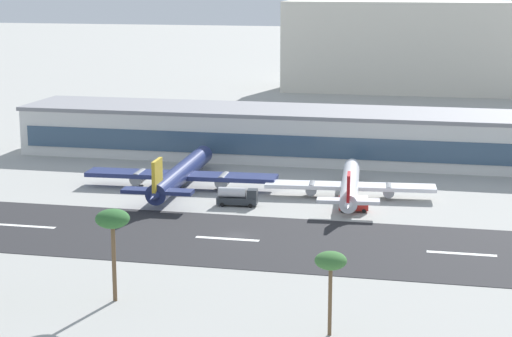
# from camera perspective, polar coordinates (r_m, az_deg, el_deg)

# --- Properties ---
(ground_plane) EXTENTS (1400.00, 1400.00, 0.00)m
(ground_plane) POSITION_cam_1_polar(r_m,az_deg,el_deg) (169.92, -1.24, -4.24)
(ground_plane) COLOR #9E9E99
(runway_strip) EXTENTS (800.00, 33.54, 0.08)m
(runway_strip) POSITION_cam_1_polar(r_m,az_deg,el_deg) (167.74, -1.43, -4.45)
(runway_strip) COLOR #262628
(runway_strip) RESTS_ON ground_plane
(runway_centreline_dash_3) EXTENTS (12.00, 1.20, 0.01)m
(runway_centreline_dash_3) POSITION_cam_1_polar(r_m,az_deg,el_deg) (181.74, -14.15, -3.51)
(runway_centreline_dash_3) COLOR white
(runway_centreline_dash_3) RESTS_ON runway_strip
(runway_centreline_dash_4) EXTENTS (12.00, 1.20, 0.01)m
(runway_centreline_dash_4) POSITION_cam_1_polar(r_m,az_deg,el_deg) (167.99, -1.80, -4.41)
(runway_centreline_dash_4) COLOR white
(runway_centreline_dash_4) RESTS_ON runway_strip
(runway_centreline_dash_5) EXTENTS (12.00, 1.20, 0.01)m
(runway_centreline_dash_5) POSITION_cam_1_polar(r_m,az_deg,el_deg) (163.16, 12.72, -5.21)
(runway_centreline_dash_5) COLOR white
(runway_centreline_dash_5) RESTS_ON runway_strip
(terminal_building) EXTENTS (152.53, 25.05, 12.96)m
(terminal_building) POSITION_cam_1_polar(r_m,az_deg,el_deg) (240.90, 3.09, 2.17)
(terminal_building) COLOR silver
(terminal_building) RESTS_ON ground_plane
(distant_hotel_block) EXTENTS (108.41, 33.73, 37.06)m
(distant_hotel_block) POSITION_cam_1_polar(r_m,az_deg,el_deg) (385.72, 10.01, 7.50)
(distant_hotel_block) COLOR beige
(distant_hotel_block) RESTS_ON ground_plane
(airliner_gold_tail_gate_0) EXTENTS (44.04, 50.36, 10.51)m
(airliner_gold_tail_gate_0) POSITION_cam_1_polar(r_m,az_deg,el_deg) (206.53, -4.78, -0.40)
(airliner_gold_tail_gate_0) COLOR navy
(airliner_gold_tail_gate_0) RESTS_ON ground_plane
(airliner_red_tail_gate_1) EXTENTS (37.30, 42.40, 8.86)m
(airliner_red_tail_gate_1) POSITION_cam_1_polar(r_m,az_deg,el_deg) (198.58, 5.89, -1.08)
(airliner_red_tail_gate_1) COLOR white
(airliner_red_tail_gate_1) RESTS_ON ground_plane
(service_fuel_truck_0) EXTENTS (8.67, 3.37, 3.95)m
(service_fuel_truck_0) POSITION_cam_1_polar(r_m,az_deg,el_deg) (191.34, -1.18, -1.76)
(service_fuel_truck_0) COLOR #2D3338
(service_fuel_truck_0) RESTS_ON ground_plane
(service_box_truck_1) EXTENTS (6.29, 3.41, 3.25)m
(service_box_truck_1) POSITION_cam_1_polar(r_m,az_deg,el_deg) (187.78, 6.11, -2.17)
(service_box_truck_1) COLOR #B2231E
(service_box_truck_1) RESTS_ON ground_plane
(palm_tree_2) EXTENTS (5.06, 5.06, 14.04)m
(palm_tree_2) POSITION_cam_1_polar(r_m,az_deg,el_deg) (135.16, -8.95, -3.29)
(palm_tree_2) COLOR brown
(palm_tree_2) RESTS_ON ground_plane
(palm_tree_3) EXTENTS (4.30, 4.30, 11.66)m
(palm_tree_3) POSITION_cam_1_polar(r_m,az_deg,el_deg) (121.83, 4.69, -5.90)
(palm_tree_3) COLOR brown
(palm_tree_3) RESTS_ON ground_plane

